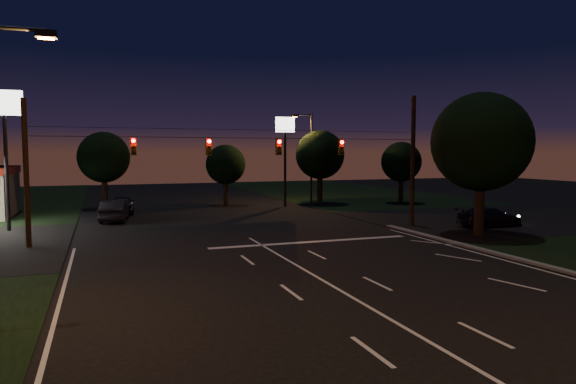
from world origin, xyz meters
name	(u,v)px	position (x,y,z in m)	size (l,w,h in m)	color
ground	(360,302)	(0.00, 0.00, 0.00)	(140.00, 140.00, 0.00)	black
cross_street_right	(493,219)	(20.00, 16.00, 0.00)	(20.00, 16.00, 0.02)	black
center_line	(482,372)	(0.00, -6.00, 0.01)	(0.14, 40.00, 0.01)	silver
stop_bar	(312,242)	(3.00, 11.50, 0.01)	(12.00, 0.50, 0.01)	silver
utility_pole_right	(411,226)	(12.00, 15.00, 0.00)	(0.30, 0.30, 9.00)	black
utility_pole_left	(29,248)	(-12.00, 15.00, 0.00)	(0.28, 0.28, 8.00)	black
signal_span	(245,146)	(0.00, 14.96, 5.50)	(24.00, 0.40, 1.56)	black
pole_sign_left_near	(5,123)	(-14.00, 22.00, 6.98)	(2.20, 0.30, 9.10)	black
pole_sign_right	(285,140)	(8.00, 30.00, 6.24)	(1.80, 0.30, 8.40)	black
street_light_right_far	(309,151)	(11.24, 32.00, 5.24)	(2.20, 0.35, 9.00)	black
tree_right_near	(480,143)	(13.53, 10.17, 5.68)	(6.00, 6.00, 8.76)	black
tree_far_b	(104,158)	(-7.98, 34.13, 4.61)	(4.60, 4.60, 6.98)	black
tree_far_c	(226,165)	(3.02, 33.10, 3.90)	(3.80, 3.80, 5.86)	black
tree_far_d	(320,155)	(12.02, 31.13, 4.83)	(4.80, 4.80, 7.30)	black
tree_far_e	(401,162)	(20.02, 29.11, 4.11)	(4.00, 4.00, 6.18)	black
car_oncoming_a	(122,204)	(-6.66, 29.48, 0.78)	(1.84, 4.59, 1.56)	black
car_oncoming_b	(114,211)	(-7.41, 24.71, 0.79)	(1.68, 4.81, 1.58)	black
car_cross	(490,217)	(16.77, 12.76, 0.68)	(1.92, 4.72, 1.37)	black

